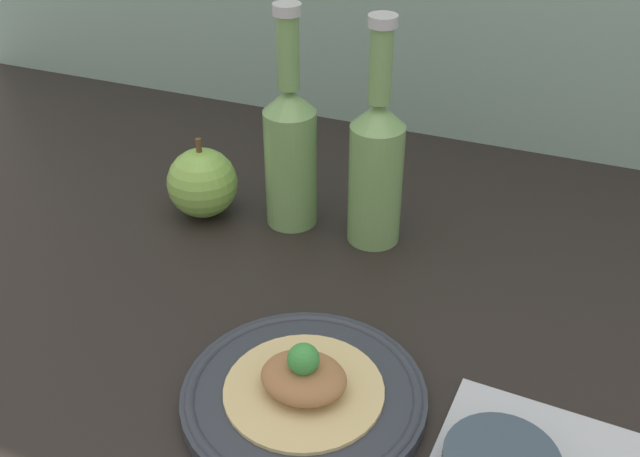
% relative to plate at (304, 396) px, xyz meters
% --- Properties ---
extents(ground_plane, '(1.80, 1.10, 0.04)m').
position_rel_plate_xyz_m(ground_plane, '(0.03, 0.07, -0.03)').
color(ground_plane, black).
extents(plate, '(0.23, 0.23, 0.02)m').
position_rel_plate_xyz_m(plate, '(0.00, 0.00, 0.00)').
color(plate, '#2D333D').
rests_on(plate, ground_plane).
extents(plated_food, '(0.15, 0.15, 0.05)m').
position_rel_plate_xyz_m(plated_food, '(0.00, 0.00, 0.02)').
color(plated_food, '#D6BC7F').
rests_on(plated_food, plate).
extents(cider_bottle_left, '(0.06, 0.06, 0.28)m').
position_rel_plate_xyz_m(cider_bottle_left, '(-0.13, 0.28, 0.09)').
color(cider_bottle_left, '#729E5B').
rests_on(cider_bottle_left, ground_plane).
extents(cider_bottle_right, '(0.06, 0.06, 0.28)m').
position_rel_plate_xyz_m(cider_bottle_right, '(-0.03, 0.28, 0.09)').
color(cider_bottle_right, '#729E5B').
rests_on(cider_bottle_right, ground_plane).
extents(apple, '(0.09, 0.09, 0.11)m').
position_rel_plate_xyz_m(apple, '(-0.25, 0.26, 0.03)').
color(apple, '#84B74C').
rests_on(apple, ground_plane).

